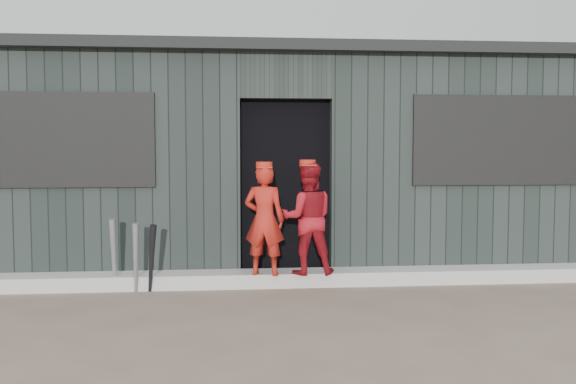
{
  "coord_description": "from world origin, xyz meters",
  "views": [
    {
      "loc": [
        -0.63,
        -4.93,
        1.47
      ],
      "look_at": [
        0.0,
        1.8,
        1.0
      ],
      "focal_mm": 40.0,
      "sensor_mm": 36.0,
      "label": 1
    }
  ],
  "objects": [
    {
      "name": "ground",
      "position": [
        0.0,
        0.0,
        0.0
      ],
      "size": [
        80.0,
        80.0,
        0.0
      ],
      "primitive_type": "plane",
      "color": "brown",
      "rests_on": "ground"
    },
    {
      "name": "curb",
      "position": [
        0.0,
        1.82,
        0.07
      ],
      "size": [
        8.0,
        0.36,
        0.15
      ],
      "primitive_type": "cube",
      "color": "#A7A7A2",
      "rests_on": "ground"
    },
    {
      "name": "bat_left",
      "position": [
        -1.8,
        1.69,
        0.38
      ],
      "size": [
        0.07,
        0.2,
        0.76
      ],
      "primitive_type": "cone",
      "rotation": [
        0.18,
        0.0,
        0.01
      ],
      "color": "#919299",
      "rests_on": "ground"
    },
    {
      "name": "bat_mid",
      "position": [
        -1.56,
        1.59,
        0.36
      ],
      "size": [
        0.1,
        0.18,
        0.72
      ],
      "primitive_type": "cone",
      "rotation": [
        0.14,
        0.0,
        0.22
      ],
      "color": "gray",
      "rests_on": "ground"
    },
    {
      "name": "bat_right",
      "position": [
        -1.41,
        1.58,
        0.35
      ],
      "size": [
        0.15,
        0.2,
        0.7
      ],
      "primitive_type": "cone",
      "rotation": [
        0.18,
        0.0,
        0.48
      ],
      "color": "black",
      "rests_on": "ground"
    },
    {
      "name": "player_red_left",
      "position": [
        -0.26,
        1.65,
        0.72
      ],
      "size": [
        0.48,
        0.37,
        1.15
      ],
      "primitive_type": "imported",
      "rotation": [
        0.0,
        0.0,
        2.88
      ],
      "color": "#AA1E14",
      "rests_on": "curb"
    },
    {
      "name": "player_red_right",
      "position": [
        0.19,
        1.65,
        0.73
      ],
      "size": [
        0.58,
        0.46,
        1.17
      ],
      "primitive_type": "imported",
      "rotation": [
        0.0,
        0.0,
        3.11
      ],
      "color": "maroon",
      "rests_on": "curb"
    },
    {
      "name": "player_grey_back",
      "position": [
        0.65,
        2.48,
        0.57
      ],
      "size": [
        0.63,
        0.48,
        1.15
      ],
      "primitive_type": "imported",
      "rotation": [
        0.0,
        0.0,
        3.37
      ],
      "color": "#ACACAC",
      "rests_on": "ground"
    },
    {
      "name": "dugout",
      "position": [
        -0.0,
        3.5,
        1.29
      ],
      "size": [
        8.3,
        3.3,
        2.62
      ],
      "color": "black",
      "rests_on": "ground"
    }
  ]
}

